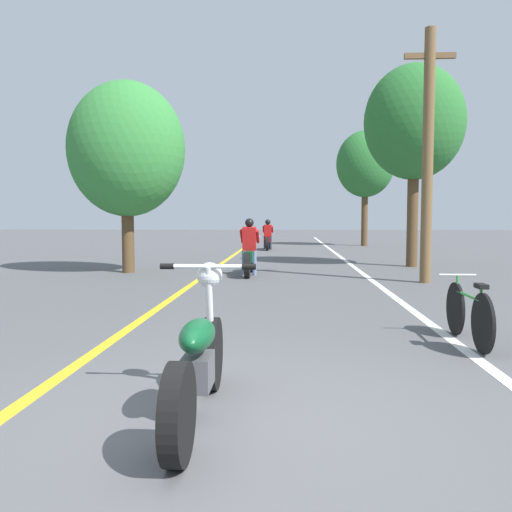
# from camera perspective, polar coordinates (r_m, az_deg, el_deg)

# --- Properties ---
(ground_plane) EXTENTS (120.00, 120.00, 0.00)m
(ground_plane) POSITION_cam_1_polar(r_m,az_deg,el_deg) (4.03, -2.32, -17.12)
(ground_plane) COLOR #515154
(lane_stripe_center) EXTENTS (0.14, 48.00, 0.01)m
(lane_stripe_center) POSITION_cam_1_polar(r_m,az_deg,el_deg) (15.97, -4.14, -1.14)
(lane_stripe_center) COLOR yellow
(lane_stripe_center) RESTS_ON ground
(lane_stripe_edge) EXTENTS (0.14, 48.00, 0.01)m
(lane_stripe_edge) POSITION_cam_1_polar(r_m,az_deg,el_deg) (15.96, 10.36, -1.20)
(lane_stripe_edge) COLOR white
(lane_stripe_edge) RESTS_ON ground
(utility_pole) EXTENTS (1.10, 0.24, 5.55)m
(utility_pole) POSITION_cam_1_polar(r_m,az_deg,el_deg) (12.67, 17.63, 10.27)
(utility_pole) COLOR brown
(utility_pole) RESTS_ON ground
(roadside_tree_right_near) EXTENTS (2.91, 2.62, 5.90)m
(roadside_tree_right_near) POSITION_cam_1_polar(r_m,az_deg,el_deg) (16.86, 16.33, 13.27)
(roadside_tree_right_near) COLOR #513A23
(roadside_tree_right_near) RESTS_ON ground
(roadside_tree_right_far) EXTENTS (2.93, 2.63, 5.85)m
(roadside_tree_right_far) POSITION_cam_1_polar(r_m,az_deg,el_deg) (28.40, 11.43, 9.41)
(roadside_tree_right_far) COLOR #513A23
(roadside_tree_right_far) RESTS_ON ground
(roadside_tree_left) EXTENTS (3.05, 2.74, 4.99)m
(roadside_tree_left) POSITION_cam_1_polar(r_m,az_deg,el_deg) (14.75, -13.47, 10.83)
(roadside_tree_left) COLOR #513A23
(roadside_tree_left) RESTS_ON ground
(motorcycle_foreground) EXTENTS (0.77, 2.02, 1.09)m
(motorcycle_foreground) POSITION_cam_1_polar(r_m,az_deg,el_deg) (4.01, -6.04, -10.70)
(motorcycle_foreground) COLOR black
(motorcycle_foreground) RESTS_ON ground
(motorcycle_rider_lead) EXTENTS (0.50, 2.05, 1.43)m
(motorcycle_rider_lead) POSITION_cam_1_polar(r_m,az_deg,el_deg) (13.65, -0.70, 0.22)
(motorcycle_rider_lead) COLOR black
(motorcycle_rider_lead) RESTS_ON ground
(motorcycle_rider_far) EXTENTS (0.50, 2.06, 1.37)m
(motorcycle_rider_far) POSITION_cam_1_polar(r_m,az_deg,el_deg) (24.42, 1.25, 1.90)
(motorcycle_rider_far) COLOR black
(motorcycle_rider_far) RESTS_ON ground
(bicycle_parked) EXTENTS (0.44, 1.60, 0.77)m
(bicycle_parked) POSITION_cam_1_polar(r_m,az_deg,el_deg) (6.72, 21.45, -5.63)
(bicycle_parked) COLOR black
(bicycle_parked) RESTS_ON ground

